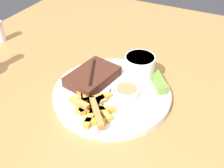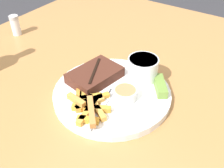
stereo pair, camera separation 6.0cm
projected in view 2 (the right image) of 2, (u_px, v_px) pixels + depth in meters
name	position (u px, v px, depth m)	size (l,w,h in m)	color
dining_table	(112.00, 119.00, 0.67)	(1.20, 1.08, 0.72)	#A87542
dinner_plate	(112.00, 94.00, 0.61)	(0.27, 0.27, 0.02)	white
steak_portion	(95.00, 75.00, 0.64)	(0.14, 0.11, 0.03)	#472319
fries_pile	(88.00, 105.00, 0.56)	(0.11, 0.11, 0.02)	gold
coleslaw_cup	(143.00, 67.00, 0.63)	(0.07, 0.07, 0.05)	white
dipping_sauce_cup	(125.00, 93.00, 0.58)	(0.05, 0.05, 0.02)	silver
pickle_spear	(160.00, 86.00, 0.61)	(0.07, 0.06, 0.02)	olive
fork_utensil	(100.00, 110.00, 0.56)	(0.13, 0.04, 0.00)	#B7B7BC
salt_shaker	(15.00, 25.00, 0.85)	(0.03, 0.03, 0.07)	white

